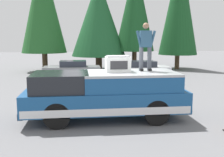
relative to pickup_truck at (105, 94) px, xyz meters
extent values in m
plane|color=slate|center=(0.39, 0.00, -0.87)|extent=(90.00, 90.00, 0.00)
cube|color=navy|center=(0.00, 0.01, -0.17)|extent=(2.00, 5.50, 0.70)
cube|color=silver|center=(0.00, 0.01, -0.37)|extent=(2.01, 5.39, 0.24)
cube|color=black|center=(0.00, 1.52, 0.48)|extent=(1.84, 1.87, 0.60)
cube|color=navy|center=(0.00, -0.87, 0.44)|extent=(1.92, 3.19, 0.52)
cube|color=#A8AAAF|center=(0.00, -0.87, 0.74)|extent=(1.94, 3.19, 0.08)
cube|color=#232326|center=(0.00, 2.70, -0.44)|extent=(1.96, 0.16, 0.20)
cube|color=#B2B5BA|center=(0.00, -2.68, -0.44)|extent=(1.96, 0.16, 0.20)
cylinder|color=black|center=(-0.85, 1.60, -0.45)|extent=(0.30, 0.84, 0.84)
cylinder|color=black|center=(0.85, 1.60, -0.45)|extent=(0.30, 0.84, 0.84)
cylinder|color=black|center=(-0.85, -1.59, -0.45)|extent=(0.30, 0.84, 0.84)
cylinder|color=black|center=(0.85, -1.59, -0.45)|extent=(0.30, 0.84, 0.84)
cube|color=silver|center=(0.10, -0.44, 1.04)|extent=(0.64, 0.84, 0.52)
cube|color=#2D2D30|center=(-0.23, -0.44, 1.04)|extent=(0.01, 0.59, 0.29)
cube|color=#99999E|center=(0.10, -0.44, 1.32)|extent=(0.58, 0.76, 0.04)
cylinder|color=#4C515B|center=(0.24, -1.61, 1.20)|extent=(0.15, 0.15, 0.84)
cube|color=black|center=(0.20, -1.61, 0.82)|extent=(0.26, 0.11, 0.08)
cylinder|color=#4C515B|center=(0.24, -1.31, 1.20)|extent=(0.15, 0.15, 0.84)
cube|color=black|center=(0.20, -1.31, 0.82)|extent=(0.26, 0.11, 0.08)
cube|color=#335B7A|center=(0.24, -1.46, 1.91)|extent=(0.24, 0.40, 0.58)
sphere|color=#A37A5B|center=(0.24, -1.46, 2.36)|extent=(0.22, 0.22, 0.22)
cylinder|color=#335B7A|center=(0.21, -1.70, 1.91)|extent=(0.09, 0.23, 0.58)
cylinder|color=#335B7A|center=(0.21, -1.21, 1.91)|extent=(0.09, 0.23, 0.58)
cube|color=silver|center=(9.88, -3.53, -0.38)|extent=(1.64, 4.10, 0.50)
cube|color=#282D38|center=(9.88, -3.63, 0.08)|extent=(1.31, 1.89, 0.42)
cylinder|color=black|center=(9.16, -2.26, -0.56)|extent=(0.20, 0.62, 0.62)
cylinder|color=black|center=(10.60, -2.26, -0.56)|extent=(0.20, 0.62, 0.62)
cylinder|color=black|center=(9.16, -4.80, -0.56)|extent=(0.20, 0.62, 0.62)
cylinder|color=black|center=(10.60, -4.80, -0.56)|extent=(0.20, 0.62, 0.62)
cube|color=gray|center=(10.61, 1.47, -0.38)|extent=(1.64, 4.10, 0.50)
cube|color=#282D38|center=(10.61, 1.37, 0.08)|extent=(1.31, 1.89, 0.42)
cylinder|color=black|center=(9.89, 2.74, -0.56)|extent=(0.20, 0.62, 0.62)
cylinder|color=black|center=(11.33, 2.74, -0.56)|extent=(0.20, 0.62, 0.62)
cylinder|color=black|center=(9.89, 0.19, -0.56)|extent=(0.20, 0.62, 0.62)
cylinder|color=black|center=(11.33, 0.19, -0.56)|extent=(0.20, 0.62, 0.62)
cylinder|color=#4C3826|center=(14.36, -7.93, -0.22)|extent=(0.41, 0.41, 1.31)
cone|color=#194C23|center=(14.36, -7.93, 4.98)|extent=(3.44, 3.44, 9.08)
cylinder|color=#4C3826|center=(14.03, -3.89, -0.03)|extent=(0.41, 0.41, 1.68)
cone|color=#194C23|center=(14.03, -3.89, 4.58)|extent=(3.38, 3.38, 7.55)
cylinder|color=#4C3826|center=(14.30, -0.78, -0.25)|extent=(0.56, 0.56, 1.25)
cone|color=#1E562D|center=(14.30, -0.78, 3.68)|extent=(4.67, 4.67, 6.60)
cylinder|color=#4C3826|center=(13.98, 3.81, -0.08)|extent=(0.45, 0.45, 1.58)
cone|color=#235B28|center=(13.98, 3.81, 4.72)|extent=(3.71, 3.71, 8.02)
camera|label=1|loc=(-9.04, 0.85, 1.95)|focal=42.80mm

